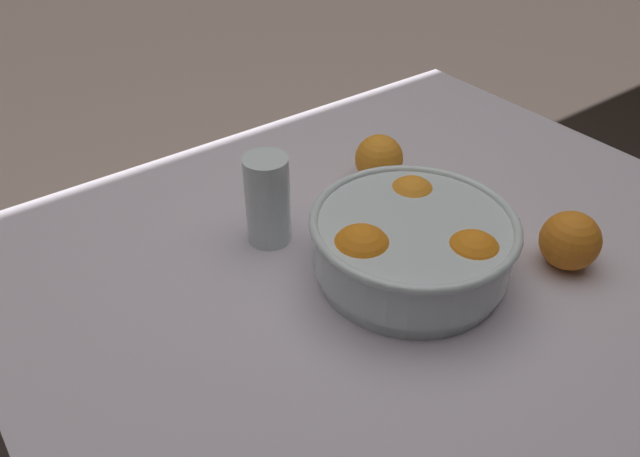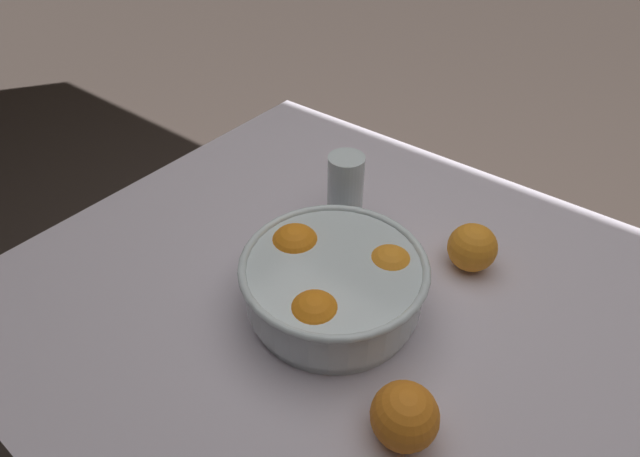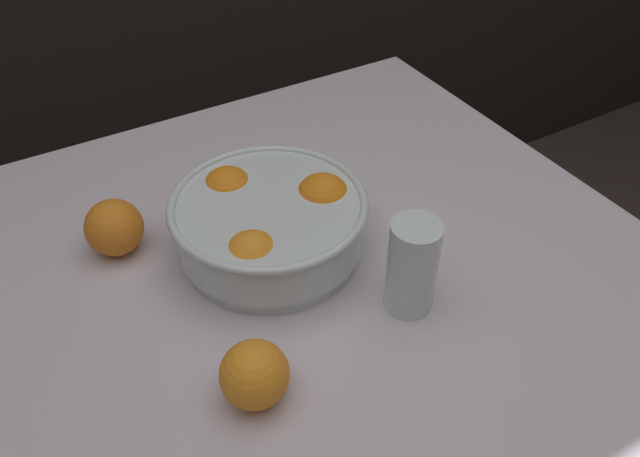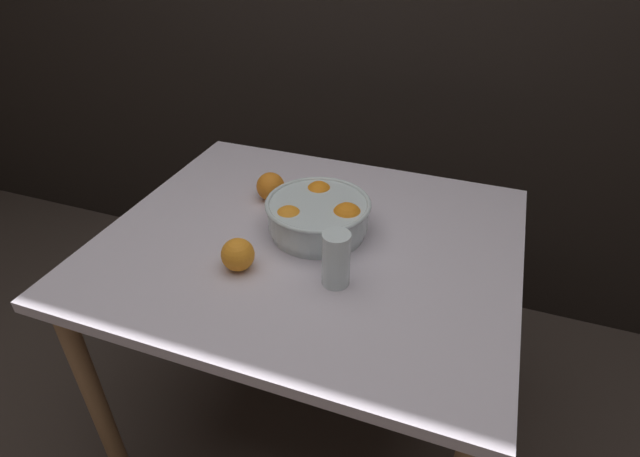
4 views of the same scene
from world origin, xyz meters
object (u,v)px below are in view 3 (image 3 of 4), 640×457
Objects in this scene: juice_glass at (411,270)px; orange_loose_near_bowl at (114,227)px; orange_loose_front at (254,374)px; fruit_bowl at (270,222)px.

juice_glass is 1.65× the size of orange_loose_near_bowl.
orange_loose_near_bowl is 1.03× the size of orange_loose_front.
fruit_bowl reaches higher than orange_loose_near_bowl.
juice_glass reaches higher than orange_loose_front.
orange_loose_front is at bearing -78.79° from orange_loose_near_bowl.
juice_glass is at bearing -44.63° from orange_loose_near_bowl.
orange_loose_front is (-0.13, -0.21, -0.01)m from fruit_bowl.
orange_loose_front is at bearing -173.02° from juice_glass.
orange_loose_near_bowl is at bearing 149.30° from fruit_bowl.
juice_glass is 0.42m from orange_loose_near_bowl.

